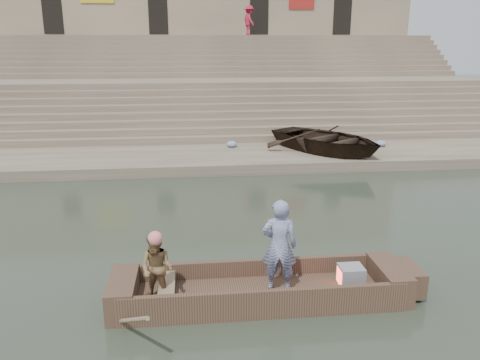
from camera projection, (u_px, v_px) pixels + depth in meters
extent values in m
plane|color=#293326|center=(198.00, 243.00, 11.75)|extent=(120.00, 120.00, 0.00)
cube|color=gray|center=(193.00, 159.00, 19.33)|extent=(32.00, 4.00, 0.40)
cube|color=gray|center=(191.00, 106.00, 26.16)|extent=(32.00, 3.00, 2.80)
cube|color=gray|center=(189.00, 75.00, 32.51)|extent=(32.00, 3.00, 5.20)
cube|color=gray|center=(192.00, 144.00, 21.44)|extent=(32.00, 0.50, 0.70)
cube|color=gray|center=(192.00, 139.00, 21.87)|extent=(32.00, 0.50, 1.00)
cube|color=gray|center=(192.00, 134.00, 22.31)|extent=(32.00, 0.50, 1.30)
cube|color=gray|center=(192.00, 129.00, 22.74)|extent=(32.00, 0.50, 1.60)
cube|color=gray|center=(192.00, 124.00, 23.18)|extent=(32.00, 0.50, 1.90)
cube|color=gray|center=(191.00, 119.00, 23.61)|extent=(32.00, 0.50, 2.20)
cube|color=gray|center=(191.00, 115.00, 24.05)|extent=(32.00, 0.50, 2.50)
cube|color=gray|center=(191.00, 110.00, 24.49)|extent=(32.00, 0.50, 2.80)
cube|color=gray|center=(190.00, 100.00, 27.79)|extent=(32.00, 0.50, 3.10)
cube|color=gray|center=(190.00, 96.00, 28.22)|extent=(32.00, 0.50, 3.40)
cube|color=gray|center=(190.00, 93.00, 28.66)|extent=(32.00, 0.50, 3.70)
cube|color=gray|center=(190.00, 89.00, 29.09)|extent=(32.00, 0.50, 4.00)
cube|color=gray|center=(190.00, 86.00, 29.53)|extent=(32.00, 0.50, 4.30)
cube|color=gray|center=(190.00, 83.00, 29.97)|extent=(32.00, 0.50, 4.60)
cube|color=gray|center=(190.00, 80.00, 30.40)|extent=(32.00, 0.50, 4.90)
cube|color=gray|center=(189.00, 77.00, 30.84)|extent=(32.00, 0.50, 5.20)
cube|color=tan|center=(188.00, 31.00, 35.49)|extent=(32.00, 5.00, 11.20)
cube|color=black|center=(53.00, 14.00, 31.94)|extent=(1.30, 0.18, 2.60)
cube|color=black|center=(158.00, 14.00, 32.67)|extent=(1.30, 0.18, 2.60)
cube|color=black|center=(259.00, 15.00, 33.40)|extent=(1.30, 0.18, 2.60)
cube|color=black|center=(342.00, 16.00, 34.02)|extent=(1.30, 0.18, 2.60)
cube|color=maroon|center=(302.00, 0.00, 33.36)|extent=(1.80, 0.10, 1.20)
cube|color=brown|center=(260.00, 295.00, 9.10)|extent=(5.00, 1.30, 0.22)
cube|color=brown|center=(265.00, 305.00, 8.46)|extent=(5.20, 0.12, 0.56)
cube|color=brown|center=(255.00, 272.00, 9.64)|extent=(5.20, 0.12, 0.56)
cube|color=brown|center=(123.00, 294.00, 8.78)|extent=(0.50, 1.30, 0.60)
cube|color=brown|center=(389.00, 279.00, 9.31)|extent=(0.50, 1.30, 0.60)
cube|color=brown|center=(408.00, 278.00, 9.35)|extent=(0.35, 0.90, 0.50)
cube|color=#937A5B|center=(167.00, 287.00, 8.84)|extent=(0.30, 1.20, 0.08)
cylinder|color=#937A5B|center=(126.00, 321.00, 7.94)|extent=(1.03, 2.10, 1.36)
sphere|color=#F17779|center=(155.00, 238.00, 8.37)|extent=(0.26, 0.26, 0.26)
imported|color=navy|center=(279.00, 246.00, 8.85)|extent=(0.73, 0.54, 1.81)
imported|color=#297C3C|center=(157.00, 268.00, 8.53)|extent=(0.77, 0.70, 1.29)
cube|color=gray|center=(351.00, 276.00, 9.20)|extent=(0.46, 0.42, 0.40)
cube|color=#E5593F|center=(340.00, 277.00, 9.17)|extent=(0.04, 0.34, 0.32)
imported|color=#2D2116|center=(327.00, 139.00, 19.60)|extent=(5.88, 6.22, 1.05)
imported|color=#A61C35|center=(249.00, 20.00, 31.63)|extent=(1.02, 1.38, 1.92)
ellipsoid|color=#3F5999|center=(232.00, 144.00, 20.57)|extent=(0.44, 0.44, 0.26)
ellipsoid|color=#3F5999|center=(363.00, 152.00, 19.13)|extent=(0.44, 0.44, 0.26)
ellipsoid|color=#3F5999|center=(381.00, 143.00, 20.72)|extent=(0.44, 0.44, 0.26)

